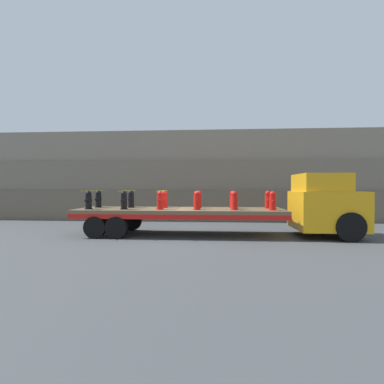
{
  "coord_description": "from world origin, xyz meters",
  "views": [
    {
      "loc": [
        1.53,
        -13.24,
        2.14
      ],
      "look_at": [
        0.54,
        0.0,
        1.91
      ],
      "focal_mm": 28.0,
      "sensor_mm": 36.0,
      "label": 1
    }
  ],
  "objects_px": {
    "fire_hydrant_black_near_0": "(89,200)",
    "fire_hydrant_red_near_3": "(197,201)",
    "fire_hydrant_red_far_4": "(233,200)",
    "fire_hydrant_red_far_3": "(198,200)",
    "fire_hydrant_black_near_1": "(124,200)",
    "fire_hydrant_black_far_1": "(131,199)",
    "truck_cab": "(328,205)",
    "flatbed_trailer": "(166,213)",
    "fire_hydrant_red_near_4": "(234,201)",
    "fire_hydrant_red_far_5": "(268,200)",
    "fire_hydrant_red_near_2": "(160,201)",
    "fire_hydrant_red_far_2": "(164,199)",
    "fire_hydrant_red_near_5": "(273,201)",
    "fire_hydrant_black_far_0": "(98,199)"
  },
  "relations": [
    {
      "from": "fire_hydrant_red_far_3",
      "to": "fire_hydrant_red_near_5",
      "type": "xyz_separation_m",
      "value": [
        3.17,
        -1.11,
        0.0
      ]
    },
    {
      "from": "fire_hydrant_black_far_1",
      "to": "fire_hydrant_red_far_4",
      "type": "xyz_separation_m",
      "value": [
        4.75,
        0.0,
        0.0
      ]
    },
    {
      "from": "truck_cab",
      "to": "flatbed_trailer",
      "type": "xyz_separation_m",
      "value": [
        -7.02,
        0.0,
        -0.43
      ]
    },
    {
      "from": "fire_hydrant_red_far_2",
      "to": "fire_hydrant_black_far_0",
      "type": "bearing_deg",
      "value": 180.0
    },
    {
      "from": "fire_hydrant_black_near_1",
      "to": "fire_hydrant_black_far_1",
      "type": "xyz_separation_m",
      "value": [
        0.0,
        1.11,
        0.0
      ]
    },
    {
      "from": "fire_hydrant_red_far_4",
      "to": "fire_hydrant_red_far_3",
      "type": "bearing_deg",
      "value": 180.0
    },
    {
      "from": "truck_cab",
      "to": "fire_hydrant_black_far_1",
      "type": "xyz_separation_m",
      "value": [
        -8.77,
        0.56,
        0.18
      ]
    },
    {
      "from": "fire_hydrant_black_near_0",
      "to": "fire_hydrant_red_near_3",
      "type": "xyz_separation_m",
      "value": [
        4.75,
        0.0,
        0.0
      ]
    },
    {
      "from": "fire_hydrant_red_far_2",
      "to": "fire_hydrant_red_far_4",
      "type": "bearing_deg",
      "value": 0.0
    },
    {
      "from": "fire_hydrant_red_near_2",
      "to": "fire_hydrant_red_far_2",
      "type": "relative_size",
      "value": 1.0
    },
    {
      "from": "fire_hydrant_red_near_2",
      "to": "fire_hydrant_red_near_4",
      "type": "xyz_separation_m",
      "value": [
        3.17,
        0.0,
        0.0
      ]
    },
    {
      "from": "fire_hydrant_red_far_3",
      "to": "flatbed_trailer",
      "type": "bearing_deg",
      "value": -158.56
    },
    {
      "from": "fire_hydrant_red_far_4",
      "to": "fire_hydrant_red_near_5",
      "type": "bearing_deg",
      "value": -35.11
    },
    {
      "from": "fire_hydrant_red_far_2",
      "to": "fire_hydrant_black_near_0",
      "type": "bearing_deg",
      "value": -160.63
    },
    {
      "from": "fire_hydrant_black_far_1",
      "to": "truck_cab",
      "type": "bearing_deg",
      "value": -3.63
    },
    {
      "from": "fire_hydrant_black_far_0",
      "to": "fire_hydrant_red_near_4",
      "type": "distance_m",
      "value": 6.43
    },
    {
      "from": "fire_hydrant_red_far_4",
      "to": "fire_hydrant_red_far_5",
      "type": "bearing_deg",
      "value": 0.0
    },
    {
      "from": "fire_hydrant_red_near_2",
      "to": "fire_hydrant_red_near_3",
      "type": "relative_size",
      "value": 1.0
    },
    {
      "from": "fire_hydrant_black_far_0",
      "to": "fire_hydrant_red_near_5",
      "type": "height_order",
      "value": "same"
    },
    {
      "from": "fire_hydrant_black_far_0",
      "to": "fire_hydrant_red_near_5",
      "type": "distance_m",
      "value": 7.99
    },
    {
      "from": "fire_hydrant_red_near_4",
      "to": "fire_hydrant_red_far_4",
      "type": "distance_m",
      "value": 1.11
    },
    {
      "from": "fire_hydrant_red_near_2",
      "to": "fire_hydrant_red_near_5",
      "type": "bearing_deg",
      "value": 0.0
    },
    {
      "from": "fire_hydrant_black_near_0",
      "to": "fire_hydrant_red_far_5",
      "type": "relative_size",
      "value": 1.0
    },
    {
      "from": "truck_cab",
      "to": "fire_hydrant_black_far_1",
      "type": "distance_m",
      "value": 8.79
    },
    {
      "from": "fire_hydrant_red_far_3",
      "to": "fire_hydrant_red_far_4",
      "type": "relative_size",
      "value": 1.0
    },
    {
      "from": "flatbed_trailer",
      "to": "fire_hydrant_red_near_3",
      "type": "distance_m",
      "value": 1.64
    },
    {
      "from": "fire_hydrant_black_near_1",
      "to": "fire_hydrant_red_far_2",
      "type": "bearing_deg",
      "value": 35.11
    },
    {
      "from": "fire_hydrant_black_near_0",
      "to": "fire_hydrant_black_near_1",
      "type": "xyz_separation_m",
      "value": [
        1.58,
        0.0,
        0.0
      ]
    },
    {
      "from": "fire_hydrant_red_far_4",
      "to": "fire_hydrant_red_near_5",
      "type": "relative_size",
      "value": 1.0
    },
    {
      "from": "fire_hydrant_red_near_3",
      "to": "flatbed_trailer",
      "type": "bearing_deg",
      "value": 158.56
    },
    {
      "from": "fire_hydrant_black_far_0",
      "to": "fire_hydrant_red_far_5",
      "type": "bearing_deg",
      "value": 0.0
    },
    {
      "from": "flatbed_trailer",
      "to": "fire_hydrant_red_far_4",
      "type": "xyz_separation_m",
      "value": [
        3.0,
        0.56,
        0.6
      ]
    },
    {
      "from": "fire_hydrant_black_far_0",
      "to": "fire_hydrant_red_far_4",
      "type": "relative_size",
      "value": 1.0
    },
    {
      "from": "fire_hydrant_red_near_2",
      "to": "fire_hydrant_red_near_3",
      "type": "height_order",
      "value": "same"
    },
    {
      "from": "truck_cab",
      "to": "fire_hydrant_red_near_4",
      "type": "xyz_separation_m",
      "value": [
        -4.02,
        -0.56,
        0.18
      ]
    },
    {
      "from": "fire_hydrant_red_far_2",
      "to": "fire_hydrant_red_near_3",
      "type": "distance_m",
      "value": 1.94
    },
    {
      "from": "fire_hydrant_red_near_3",
      "to": "fire_hydrant_red_far_4",
      "type": "height_order",
      "value": "same"
    },
    {
      "from": "flatbed_trailer",
      "to": "fire_hydrant_red_near_5",
      "type": "bearing_deg",
      "value": -6.92
    },
    {
      "from": "fire_hydrant_black_near_1",
      "to": "fire_hydrant_black_far_1",
      "type": "bearing_deg",
      "value": 90.0
    },
    {
      "from": "fire_hydrant_black_near_1",
      "to": "fire_hydrant_black_far_1",
      "type": "height_order",
      "value": "same"
    },
    {
      "from": "fire_hydrant_red_far_2",
      "to": "truck_cab",
      "type": "bearing_deg",
      "value": -4.43
    },
    {
      "from": "fire_hydrant_black_near_1",
      "to": "fire_hydrant_red_near_5",
      "type": "distance_m",
      "value": 6.33
    },
    {
      "from": "fire_hydrant_red_near_3",
      "to": "fire_hydrant_red_near_5",
      "type": "bearing_deg",
      "value": 0.0
    },
    {
      "from": "fire_hydrant_red_near_5",
      "to": "fire_hydrant_black_near_1",
      "type": "bearing_deg",
      "value": 180.0
    },
    {
      "from": "fire_hydrant_red_far_3",
      "to": "truck_cab",
      "type": "bearing_deg",
      "value": -5.67
    },
    {
      "from": "fire_hydrant_red_far_3",
      "to": "fire_hydrant_black_near_1",
      "type": "bearing_deg",
      "value": -160.63
    },
    {
      "from": "fire_hydrant_red_far_3",
      "to": "fire_hydrant_black_near_0",
      "type": "bearing_deg",
      "value": -166.81
    },
    {
      "from": "fire_hydrant_red_near_2",
      "to": "truck_cab",
      "type": "bearing_deg",
      "value": 4.43
    },
    {
      "from": "fire_hydrant_red_near_4",
      "to": "fire_hydrant_red_far_5",
      "type": "bearing_deg",
      "value": 35.11
    },
    {
      "from": "truck_cab",
      "to": "fire_hydrant_red_far_3",
      "type": "relative_size",
      "value": 3.42
    }
  ]
}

